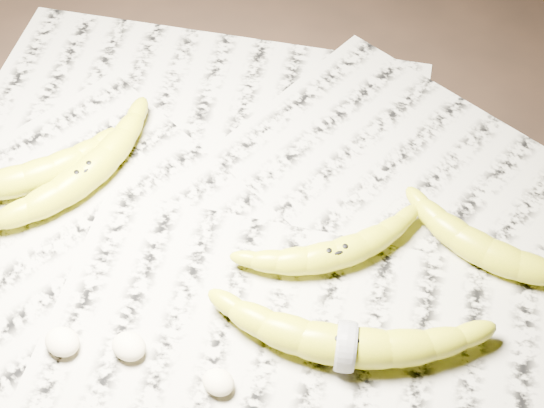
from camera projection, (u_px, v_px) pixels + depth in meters
The scene contains 11 objects.
ground at pixel (256, 239), 0.83m from camera, with size 3.00×3.00×0.00m, color black.
newspaper_patch at pixel (255, 258), 0.81m from camera, with size 0.90×0.70×0.01m, color #B1AC97.
banana_left_a at pixel (84, 174), 0.85m from camera, with size 0.22×0.06×0.04m, color gold, non-canonical shape.
banana_left_b at pixel (25, 177), 0.85m from camera, with size 0.19×0.06×0.04m, color gold, non-canonical shape.
banana_center at pixel (336, 253), 0.79m from camera, with size 0.18×0.05×0.03m, color gold, non-canonical shape.
banana_taped at pixel (346, 345), 0.73m from camera, with size 0.24×0.07×0.04m, color gold, non-canonical shape.
banana_upper_a at pixel (488, 251), 0.79m from camera, with size 0.18×0.06×0.04m, color gold, non-canonical shape.
measuring_tape at pixel (346, 345), 0.73m from camera, with size 0.05×0.05×0.00m, color white.
flesh_chunk_a at pixel (61, 340), 0.74m from camera, with size 0.04×0.03×0.02m, color beige.
flesh_chunk_b at pixel (128, 345), 0.74m from camera, with size 0.04×0.03×0.02m, color beige.
flesh_chunk_c at pixel (218, 381), 0.72m from camera, with size 0.03×0.03×0.02m, color beige.
Camera 1 is at (0.24, -0.39, 0.69)m, focal length 50.00 mm.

